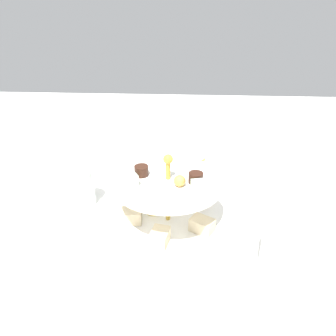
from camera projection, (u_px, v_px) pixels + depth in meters
ground_plane at (168, 222)px, 0.69m from camera, size 2.40×2.40×0.00m
tiered_serving_stand at (168, 204)px, 0.66m from camera, size 0.29×0.29×0.17m
water_glass_tall_right at (282, 244)px, 0.52m from camera, size 0.07×0.07×0.14m
water_glass_short_left at (149, 161)px, 0.88m from camera, size 0.06×0.06×0.07m
teacup_with_saucer at (195, 164)px, 0.89m from camera, size 0.09×0.09×0.05m
butter_knife_left at (77, 332)px, 0.45m from camera, size 0.17×0.07×0.00m
butter_knife_right at (268, 191)px, 0.80m from camera, size 0.07×0.16×0.00m
water_glass_mid_back at (82, 188)px, 0.73m from camera, size 0.06×0.06×0.09m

